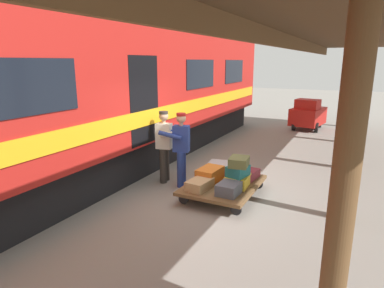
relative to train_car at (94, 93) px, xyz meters
name	(u,v)px	position (x,y,z in m)	size (l,w,h in m)	color
ground_plane	(216,194)	(-3.30, 0.00, -2.06)	(60.00, 60.00, 0.00)	gray
platform_canopy	(361,33)	(-5.77, 0.00, 1.21)	(3.20, 20.33, 3.56)	brown
train_car	(94,93)	(0.00, 0.00, 0.00)	(3.02, 16.99, 4.00)	#B21E19
luggage_cart	(223,185)	(-3.45, -0.01, -1.82)	(1.40, 1.88, 0.28)	brown
suitcase_orange_carryall	(210,175)	(-3.14, -0.01, -1.63)	(0.41, 0.62, 0.30)	#CC6B23
suitcase_tan_vintage	(200,184)	(-3.14, 0.51, -1.68)	(0.38, 0.58, 0.19)	tan
suitcase_yellow_case	(237,181)	(-3.77, -0.01, -1.66)	(0.44, 0.57, 0.23)	gold
suitcase_burgundy_valise	(245,174)	(-3.77, -0.53, -1.69)	(0.47, 0.62, 0.18)	maroon
suitcase_slate_roller	(229,189)	(-3.77, 0.51, -1.66)	(0.39, 0.48, 0.23)	#4C515B
suitcase_gray_aluminum	(219,168)	(-3.14, -0.53, -1.64)	(0.48, 0.49, 0.28)	#9EA0A5
suitcase_teal_softside	(238,171)	(-3.78, 0.02, -1.44)	(0.35, 0.45, 0.22)	#1E666B
suitcase_olive_duffel	(239,162)	(-3.80, 0.03, -1.24)	(0.37, 0.47, 0.19)	brown
porter_in_overalls	(181,147)	(-2.33, -0.15, -1.14)	(0.72, 0.54, 1.70)	navy
porter_by_door	(165,144)	(-1.88, -0.22, -1.14)	(0.71, 0.51, 1.70)	#332D28
baggage_tug	(308,115)	(-3.97, -8.42, -1.43)	(1.37, 1.86, 1.30)	#B21E19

